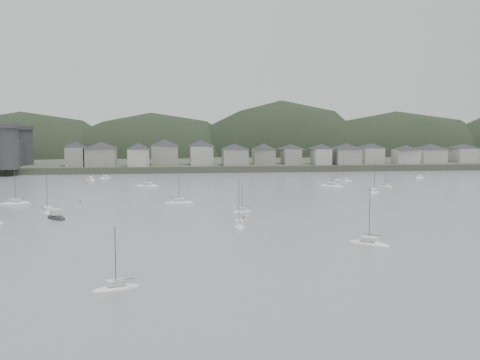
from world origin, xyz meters
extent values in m
plane|color=slate|center=(0.00, 0.00, 0.00)|extent=(900.00, 900.00, 0.00)
cube|color=#383D2D|center=(0.00, 295.00, 1.50)|extent=(900.00, 250.00, 3.00)
ellipsoid|color=black|center=(-110.87, 271.94, -10.14)|extent=(138.98, 92.48, 81.13)
ellipsoid|color=black|center=(-32.30, 272.87, -9.97)|extent=(132.08, 90.41, 79.74)
ellipsoid|color=black|center=(50.65, 272.93, -12.68)|extent=(133.88, 88.37, 101.41)
ellipsoid|color=black|center=(125.95, 267.91, -10.32)|extent=(165.81, 81.78, 82.55)
cylinder|color=#2E2E30|center=(-92.00, 166.00, 12.00)|extent=(10.00, 10.00, 18.00)
cylinder|color=#2E2E30|center=(-92.00, 194.00, 11.50)|extent=(10.00, 10.00, 17.00)
cube|color=#2E2E30|center=(-92.00, 180.00, 9.00)|extent=(3.50, 30.00, 12.00)
cube|color=gray|center=(-65.00, 181.96, 7.29)|extent=(8.34, 12.91, 8.59)
pyramid|color=#252529|center=(-65.00, 181.96, 13.09)|extent=(15.78, 15.78, 3.01)
cube|color=gray|center=(-53.32, 181.32, 7.18)|extent=(13.68, 13.35, 8.36)
pyramid|color=#252529|center=(-53.32, 181.32, 12.82)|extent=(20.07, 20.07, 2.93)
cube|color=#BCB8B0|center=(-35.57, 176.02, 7.04)|extent=(9.78, 10.20, 8.08)
pyramid|color=#252529|center=(-35.57, 176.02, 12.49)|extent=(14.83, 14.83, 2.83)
cube|color=gray|center=(-23.51, 185.65, 7.55)|extent=(12.59, 13.33, 9.09)
pyramid|color=#252529|center=(-23.51, 185.65, 13.68)|extent=(19.24, 19.24, 3.18)
cube|color=#BCB8B0|center=(-5.75, 184.10, 7.43)|extent=(10.74, 12.17, 8.87)
pyramid|color=#252529|center=(-5.75, 184.10, 13.42)|extent=(17.01, 17.01, 3.10)
cube|color=gray|center=(9.92, 177.53, 6.85)|extent=(11.63, 12.09, 7.69)
pyramid|color=#252529|center=(9.92, 177.53, 12.04)|extent=(17.61, 17.61, 2.69)
cube|color=gray|center=(25.25, 186.19, 6.72)|extent=(10.37, 9.35, 7.44)
pyramid|color=#252529|center=(25.25, 186.19, 11.74)|extent=(14.65, 14.65, 2.60)
cube|color=gray|center=(38.63, 183.79, 6.61)|extent=(8.24, 12.20, 7.22)
pyramid|color=#252529|center=(38.63, 183.79, 11.48)|extent=(15.17, 15.17, 2.53)
cube|color=#BCB8B0|center=(52.50, 178.55, 6.73)|extent=(8.06, 10.91, 7.46)
pyramid|color=#252529|center=(52.50, 178.55, 11.77)|extent=(14.08, 14.08, 2.61)
cube|color=gray|center=(64.81, 177.06, 6.83)|extent=(11.73, 11.78, 7.66)
pyramid|color=#252529|center=(64.81, 177.06, 12.00)|extent=(17.46, 17.46, 2.68)
cube|color=#BCB8B0|center=(80.64, 186.91, 6.67)|extent=(10.19, 13.02, 7.33)
pyramid|color=#252529|center=(80.64, 186.91, 11.62)|extent=(17.23, 17.23, 2.57)
cube|color=#BCB8B0|center=(95.55, 178.06, 6.44)|extent=(11.70, 9.81, 6.88)
pyramid|color=#252529|center=(95.55, 178.06, 11.08)|extent=(15.97, 15.97, 2.41)
cube|color=#BCB8B0|center=(112.40, 186.91, 6.50)|extent=(12.83, 12.48, 7.00)
pyramid|color=#252529|center=(112.40, 186.91, 11.22)|extent=(18.79, 18.79, 2.45)
cube|color=#BCB8B0|center=(130.73, 187.42, 6.48)|extent=(11.07, 13.50, 6.97)
pyramid|color=#252529|center=(130.73, 187.42, 11.19)|extent=(18.25, 18.25, 2.44)
ellipsoid|color=silver|center=(-48.22, 150.00, 0.05)|extent=(5.60, 5.79, 1.22)
cube|color=silver|center=(-48.22, 150.00, 0.96)|extent=(2.44, 2.48, 0.70)
cylinder|color=#3F3F42|center=(-48.22, 150.00, 4.02)|extent=(0.12, 0.12, 7.63)
cylinder|color=#3F3F42|center=(-47.47, 149.20, 1.51)|extent=(1.95, 2.08, 0.10)
ellipsoid|color=silver|center=(37.70, 106.43, 0.05)|extent=(9.35, 8.59, 1.93)
cube|color=silver|center=(37.70, 106.43, 1.31)|extent=(3.95, 3.80, 0.70)
cylinder|color=#3F3F42|center=(37.70, 106.43, 6.23)|extent=(0.12, 0.12, 12.05)
cylinder|color=#3F3F42|center=(39.02, 107.55, 1.86)|extent=(3.37, 2.88, 0.10)
ellipsoid|color=silver|center=(-5.92, 27.91, 0.05)|extent=(3.07, 8.43, 1.66)
cube|color=silver|center=(-5.92, 27.91, 1.18)|extent=(1.97, 3.00, 0.70)
cylinder|color=#3F3F42|center=(-5.92, 27.91, 5.39)|extent=(0.12, 0.12, 10.39)
cylinder|color=#3F3F42|center=(-5.85, 26.41, 1.73)|extent=(0.29, 3.74, 0.10)
ellipsoid|color=silver|center=(83.70, 134.14, 0.05)|extent=(6.98, 7.52, 1.56)
cube|color=silver|center=(83.70, 134.14, 1.13)|extent=(3.08, 3.18, 0.70)
cylinder|color=#3F3F42|center=(83.70, 134.14, 5.07)|extent=(0.12, 0.12, 9.74)
cylinder|color=#3F3F42|center=(82.78, 135.20, 1.68)|extent=(2.37, 2.72, 0.10)
ellipsoid|color=silver|center=(16.64, 5.25, 0.05)|extent=(8.29, 7.98, 1.74)
cube|color=silver|center=(16.64, 5.25, 1.22)|extent=(3.54, 3.48, 0.70)
cylinder|color=#3F3F42|center=(16.64, 5.25, 5.65)|extent=(0.12, 0.12, 10.90)
cylinder|color=#3F3F42|center=(17.79, 6.32, 1.77)|extent=(2.94, 2.75, 0.10)
ellipsoid|color=silver|center=(-29.09, -20.00, 0.05)|extent=(7.38, 4.67, 1.41)
cube|color=silver|center=(-29.09, -20.00, 1.05)|extent=(2.86, 2.34, 0.70)
cylinder|color=#3F3F42|center=(-29.09, -20.00, 4.60)|extent=(0.12, 0.12, 8.80)
cylinder|color=#3F3F42|center=(-27.91, -20.46, 1.60)|extent=(2.99, 1.25, 0.10)
ellipsoid|color=silver|center=(-65.58, 72.38, 0.05)|extent=(9.11, 4.98, 1.74)
cube|color=silver|center=(-65.58, 72.38, 1.22)|extent=(3.44, 2.65, 0.70)
cylinder|color=#3F3F42|center=(-65.58, 72.38, 5.63)|extent=(0.12, 0.12, 10.86)
cylinder|color=#3F3F42|center=(-64.07, 71.96, 1.77)|extent=(3.80, 1.13, 0.10)
ellipsoid|color=silver|center=(-2.53, 49.43, 0.05)|extent=(6.30, 4.22, 1.21)
cube|color=silver|center=(-2.53, 49.43, 0.95)|extent=(2.47, 2.07, 0.70)
cylinder|color=#3F3F42|center=(-2.53, 49.43, 3.97)|extent=(0.12, 0.12, 7.54)
cylinder|color=#3F3F42|center=(-1.53, 48.99, 1.50)|extent=(2.52, 1.20, 0.10)
ellipsoid|color=silver|center=(-18.64, 68.16, 0.05)|extent=(8.90, 3.49, 1.74)
cube|color=silver|center=(-18.64, 68.16, 1.22)|extent=(3.19, 2.16, 0.70)
cylinder|color=#3F3F42|center=(-18.64, 68.16, 5.63)|extent=(0.12, 0.12, 10.87)
cylinder|color=#3F3F42|center=(-20.20, 68.29, 1.77)|extent=(3.91, 0.42, 0.10)
ellipsoid|color=silver|center=(-53.48, 142.68, 0.05)|extent=(5.90, 7.70, 1.50)
cube|color=silver|center=(-53.48, 142.68, 1.10)|extent=(2.76, 3.11, 0.70)
cylinder|color=#3F3F42|center=(-53.48, 142.68, 4.90)|extent=(0.12, 0.12, 9.40)
cylinder|color=#3F3F42|center=(-54.16, 141.51, 1.65)|extent=(1.81, 2.96, 0.10)
ellipsoid|color=silver|center=(-52.94, 53.62, 0.05)|extent=(7.15, 10.45, 2.01)
cube|color=silver|center=(-52.94, 53.62, 1.35)|extent=(3.49, 4.12, 0.70)
cylinder|color=#3F3F42|center=(-52.94, 53.62, 6.47)|extent=(0.12, 0.12, 12.54)
cylinder|color=#3F3F42|center=(-53.70, 51.98, 1.90)|extent=(2.00, 4.14, 0.10)
ellipsoid|color=silver|center=(46.41, 85.73, 0.05)|extent=(7.02, 8.82, 1.74)
cube|color=silver|center=(46.41, 85.73, 1.22)|extent=(3.25, 3.59, 0.70)
cylinder|color=#3F3F42|center=(46.41, 85.73, 5.63)|extent=(0.12, 0.12, 10.86)
cylinder|color=#3F3F42|center=(45.57, 87.05, 1.77)|extent=(2.19, 3.35, 0.10)
ellipsoid|color=silver|center=(56.67, 102.75, 0.05)|extent=(4.64, 7.65, 1.46)
cube|color=silver|center=(56.67, 102.75, 1.08)|extent=(2.37, 2.94, 0.70)
cylinder|color=#3F3F42|center=(56.67, 102.75, 4.76)|extent=(0.12, 0.12, 9.12)
cylinder|color=#3F3F42|center=(56.23, 101.51, 1.63)|extent=(1.19, 3.13, 0.10)
ellipsoid|color=silver|center=(47.74, 125.88, 0.05)|extent=(7.83, 8.20, 1.72)
cube|color=silver|center=(47.74, 125.88, 1.21)|extent=(3.42, 3.49, 0.70)
cylinder|color=#3F3F42|center=(47.74, 125.88, 5.57)|extent=(0.12, 0.12, 10.74)
cylinder|color=#3F3F42|center=(46.69, 124.74, 1.76)|extent=(2.68, 2.92, 0.10)
ellipsoid|color=silver|center=(-29.43, 114.90, 0.05)|extent=(9.52, 5.81, 1.82)
cube|color=silver|center=(-29.43, 114.90, 1.26)|extent=(3.67, 2.96, 0.70)
cylinder|color=#3F3F42|center=(-29.43, 114.90, 5.87)|extent=(0.12, 0.12, 11.35)
cylinder|color=#3F3F42|center=(-30.96, 114.35, 1.81)|extent=(3.88, 1.48, 0.10)
ellipsoid|color=black|center=(-49.17, 44.80, 0.05)|extent=(7.09, 8.64, 1.84)
cube|color=silver|center=(-49.17, 44.80, 1.62)|extent=(3.33, 3.38, 1.40)
cylinder|color=#3F3F42|center=(-49.17, 44.80, 2.52)|extent=(0.10, 0.10, 1.20)
sphere|color=#B95E3D|center=(55.31, 96.70, 0.15)|extent=(0.70, 0.70, 0.70)
sphere|color=#B95E3D|center=(-52.96, 128.38, 0.15)|extent=(0.70, 0.70, 0.70)
sphere|color=#B95E3D|center=(-47.92, 76.11, 0.15)|extent=(0.70, 0.70, 0.70)
sphere|color=#B95E3D|center=(-3.26, 40.48, 0.15)|extent=(0.70, 0.70, 0.70)
camera|label=1|loc=(-21.43, -102.88, 23.60)|focal=44.20mm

